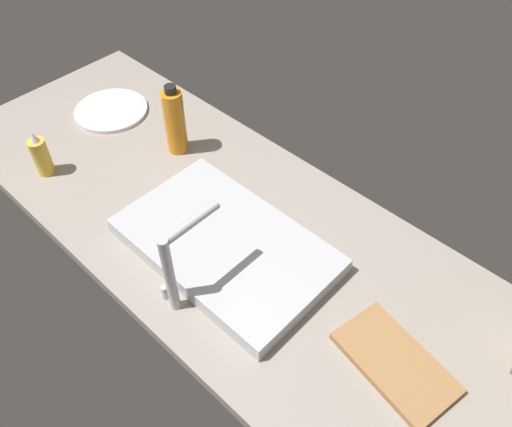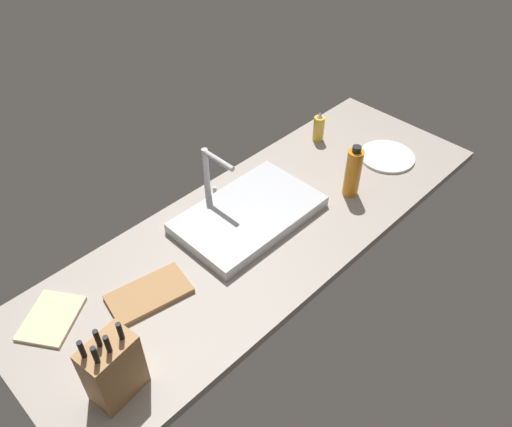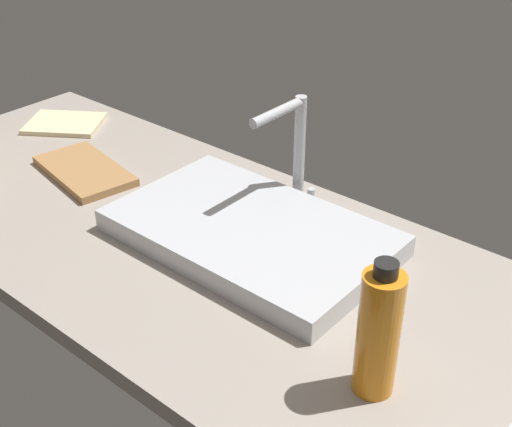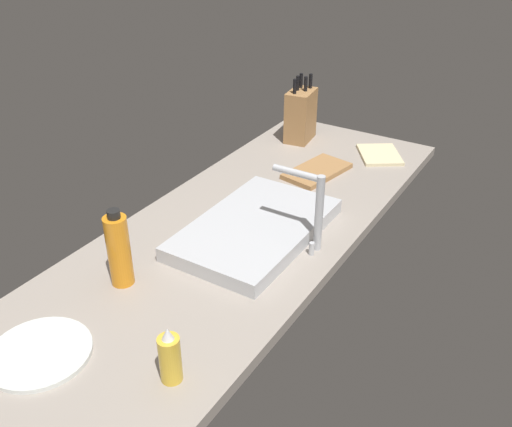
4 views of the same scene
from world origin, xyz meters
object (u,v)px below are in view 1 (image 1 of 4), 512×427
(faucet, at_px, (175,262))
(cutting_board, at_px, (395,363))
(soap_bottle, at_px, (41,156))
(sink_basin, at_px, (226,245))
(water_bottle, at_px, (175,121))
(dinner_plate, at_px, (111,110))

(faucet, relative_size, cutting_board, 0.92)
(faucet, distance_m, soap_bottle, 0.62)
(sink_basin, xyz_separation_m, water_bottle, (0.39, -0.18, 0.08))
(soap_bottle, bearing_deg, water_bottle, -121.25)
(cutting_board, distance_m, soap_bottle, 1.09)
(sink_basin, height_order, soap_bottle, soap_bottle)
(faucet, bearing_deg, cutting_board, -155.90)
(faucet, relative_size, water_bottle, 1.06)
(sink_basin, height_order, faucet, faucet)
(cutting_board, distance_m, dinner_plate, 1.18)
(faucet, relative_size, soap_bottle, 1.67)
(cutting_board, bearing_deg, dinner_plate, -5.80)
(dinner_plate, bearing_deg, sink_basin, 167.85)
(faucet, height_order, soap_bottle, faucet)
(faucet, relative_size, dinner_plate, 1.01)
(faucet, distance_m, water_bottle, 0.55)
(faucet, xyz_separation_m, dinner_plate, (0.72, -0.32, -0.14))
(water_bottle, bearing_deg, soap_bottle, 58.75)
(faucet, height_order, water_bottle, faucet)
(sink_basin, distance_m, cutting_board, 0.48)
(faucet, height_order, cutting_board, faucet)
(faucet, distance_m, cutting_board, 0.51)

